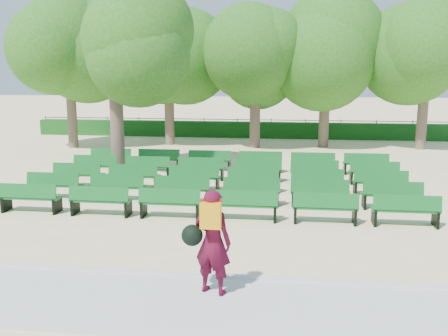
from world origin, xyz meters
name	(u,v)px	position (x,y,z in m)	size (l,w,h in m)	color
ground	(223,196)	(0.00, 0.00, 0.00)	(120.00, 120.00, 0.00)	beige
paving	(166,304)	(0.00, -7.40, 0.03)	(30.00, 2.20, 0.06)	silver
curb	(181,275)	(0.00, -6.25, 0.05)	(30.00, 0.12, 0.10)	silver
hedge	(254,130)	(0.00, 14.00, 0.45)	(26.00, 0.70, 0.90)	#145018
fence	(254,137)	(0.00, 14.40, 0.00)	(26.00, 0.10, 1.02)	black
tree_line	(248,148)	(0.00, 10.00, 0.00)	(21.80, 6.80, 7.04)	#2D691C
bench_array	(224,188)	(-0.06, 0.80, 0.09)	(1.67, 0.61, 1.04)	#105F21
tree_among	(114,47)	(-4.36, 2.92, 4.67)	(5.02, 5.02, 6.95)	brown
person	(211,240)	(0.69, -6.94, 1.01)	(0.92, 0.63, 1.84)	#4A0A1F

